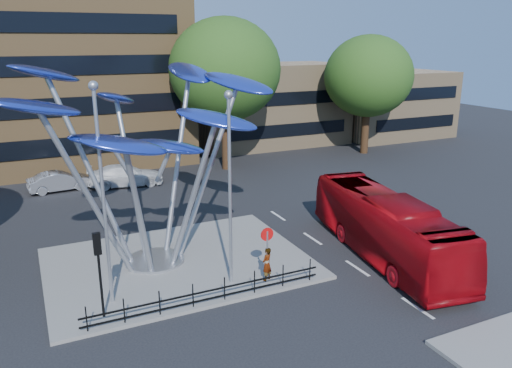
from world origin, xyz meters
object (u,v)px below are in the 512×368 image
parked_car_right (126,175)px  no_entry_sign_island (267,245)px  tree_far (368,76)px  parked_car_mid (59,181)px  street_lamp_left (102,178)px  leaf_sculpture (144,121)px  red_bus (385,226)px  traffic_light_island (98,257)px  pedestrian (267,264)px  tree_right (225,70)px  street_lamp_right (230,173)px

parked_car_right → no_entry_sign_island: bearing=-164.5°
tree_far → parked_car_mid: bearing=-178.5°
street_lamp_left → no_entry_sign_island: (6.50, -0.98, -3.54)m
no_entry_sign_island → street_lamp_left: bearing=171.4°
street_lamp_left → no_entry_sign_island: size_ratio=3.59×
leaf_sculpture → red_bus: (10.57, -4.09, -5.30)m
leaf_sculpture → street_lamp_left: leaf_sculpture is taller
traffic_light_island → no_entry_sign_island: bearing=0.1°
leaf_sculpture → pedestrian: (4.05, -4.18, -5.96)m
tree_right → pedestrian: 21.61m
tree_right → red_bus: 20.46m
tree_far → red_bus: bearing=-124.8°
tree_far → street_lamp_left: (-26.50, -18.50, -1.75)m
no_entry_sign_island → parked_car_right: size_ratio=0.46×
pedestrian → leaf_sculpture: bearing=-76.9°
street_lamp_right → tree_right: bearing=68.5°
no_entry_sign_island → leaf_sculpture: bearing=134.3°
tree_far → street_lamp_right: size_ratio=1.30×
red_bus → traffic_light_island: bearing=-170.2°
tree_far → pedestrian: 28.62m
red_bus → leaf_sculpture: bearing=168.2°
street_lamp_right → red_bus: size_ratio=0.74×
leaf_sculpture → pedestrian: leaf_sculpture is taller
leaf_sculpture → parked_car_right: leaf_sculpture is taller
street_lamp_left → no_entry_sign_island: bearing=-8.6°
leaf_sculpture → no_entry_sign_island: bearing=-45.7°
parked_car_mid → street_lamp_right: bearing=-169.2°
leaf_sculpture → street_lamp_left: (-2.43, -3.18, -1.52)m
no_entry_sign_island → red_bus: 6.51m
traffic_light_island → pedestrian: (6.99, 0.00, -1.70)m
street_lamp_right → red_bus: 8.75m
tree_right → leaf_sculpture: tree_right is taller
tree_far → traffic_light_island: (-27.00, -19.50, -4.49)m
tree_far → leaf_sculpture: tree_far is taller
tree_far → leaf_sculpture: (-24.07, -15.32, -0.23)m
street_lamp_left → parked_car_right: bearing=76.9°
traffic_light_island → parked_car_right: bearing=76.1°
traffic_light_island → red_bus: (13.50, 0.09, -1.05)m
tree_far → parked_car_mid: 27.80m
traffic_light_island → parked_car_mid: bearing=90.1°
traffic_light_island → parked_car_right: size_ratio=0.64×
street_lamp_left → traffic_light_island: 2.96m
no_entry_sign_island → parked_car_right: (-2.54, 18.07, -1.04)m
tree_far → leaf_sculpture: bearing=-147.5°
street_lamp_right → no_entry_sign_island: 3.64m
leaf_sculpture → street_lamp_right: 4.83m
red_bus → parked_car_mid: (-13.54, 18.69, -0.87)m
tree_far → parked_car_right: bearing=-176.4°
tree_far → no_entry_sign_island: size_ratio=4.41×
tree_far → street_lamp_left: bearing=-145.1°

